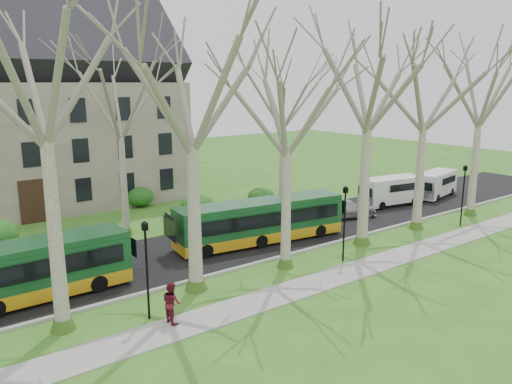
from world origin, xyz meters
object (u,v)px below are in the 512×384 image
(van_b, at_px, (436,184))
(pedestrian_b, at_px, (171,302))
(bus_follow, at_px, (261,221))
(sedan, at_px, (346,208))
(van_a, at_px, (391,191))
(bus_lead, at_px, (2,276))

(van_b, xyz_separation_m, pedestrian_b, (-29.80, -7.34, -0.23))
(bus_follow, height_order, pedestrian_b, bus_follow)
(van_b, bearing_deg, bus_follow, 170.54)
(sedan, height_order, van_b, van_b)
(pedestrian_b, bearing_deg, van_b, -79.47)
(van_a, distance_m, van_b, 5.67)
(sedan, bearing_deg, van_a, -67.87)
(van_a, xyz_separation_m, pedestrian_b, (-24.14, -7.74, -0.27))
(van_a, relative_size, pedestrian_b, 2.99)
(bus_lead, height_order, van_a, bus_lead)
(sedan, relative_size, pedestrian_b, 2.65)
(sedan, relative_size, van_b, 0.92)
(sedan, distance_m, van_a, 5.78)
(van_a, bearing_deg, bus_follow, -165.13)
(bus_lead, distance_m, bus_follow, 15.01)
(bus_lead, xyz_separation_m, bus_follow, (15.00, 0.47, -0.03))
(bus_lead, xyz_separation_m, van_b, (35.19, 1.38, -0.30))
(bus_lead, height_order, bus_follow, bus_lead)
(van_a, xyz_separation_m, van_b, (5.66, -0.40, -0.05))
(sedan, relative_size, van_a, 0.89)
(bus_lead, height_order, sedan, bus_lead)
(van_b, bearing_deg, pedestrian_b, -178.19)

